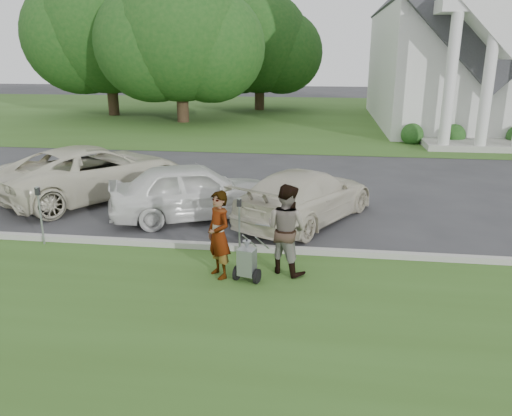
% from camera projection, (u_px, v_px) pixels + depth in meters
% --- Properties ---
extents(ground, '(120.00, 120.00, 0.00)m').
position_uv_depth(ground, '(267.00, 262.00, 10.79)').
color(ground, '#333335').
rests_on(ground, ground).
extents(grass_strip, '(80.00, 7.00, 0.01)m').
position_uv_depth(grass_strip, '(245.00, 336.00, 7.95)').
color(grass_strip, '#35571E').
rests_on(grass_strip, ground).
extents(church_lawn, '(80.00, 30.00, 0.01)m').
position_uv_depth(church_lawn, '(309.00, 115.00, 36.34)').
color(church_lawn, '#35571E').
rests_on(church_lawn, ground).
extents(curb, '(80.00, 0.18, 0.15)m').
position_uv_depth(curb, '(269.00, 249.00, 11.29)').
color(curb, '#9E9E93').
rests_on(curb, ground).
extents(church, '(9.19, 19.00, 24.10)m').
position_uv_depth(church, '(461.00, 25.00, 29.75)').
color(church, white).
rests_on(church, ground).
extents(tree_left, '(10.63, 8.40, 9.71)m').
position_uv_depth(tree_left, '(180.00, 40.00, 31.10)').
color(tree_left, '#332316').
rests_on(tree_left, ground).
extents(tree_far, '(11.64, 9.20, 10.73)m').
position_uv_depth(tree_far, '(107.00, 32.00, 34.53)').
color(tree_far, '#332316').
rests_on(tree_far, ground).
extents(tree_back, '(9.61, 7.60, 8.89)m').
position_uv_depth(tree_back, '(259.00, 47.00, 38.27)').
color(tree_back, '#332316').
rests_on(tree_back, ground).
extents(striping_cart, '(0.65, 1.06, 0.93)m').
position_uv_depth(striping_cart, '(247.00, 263.00, 9.76)').
color(striping_cart, black).
rests_on(striping_cart, ground).
extents(person_left, '(0.75, 0.77, 1.77)m').
position_uv_depth(person_left, '(219.00, 235.00, 9.82)').
color(person_left, '#999999').
rests_on(person_left, ground).
extents(person_right, '(1.13, 1.06, 1.86)m').
position_uv_depth(person_right, '(286.00, 230.00, 10.02)').
color(person_right, '#999999').
rests_on(person_right, ground).
extents(parking_meter_near, '(0.10, 0.09, 1.32)m').
position_uv_depth(parking_meter_near, '(239.00, 220.00, 10.93)').
color(parking_meter_near, '#93979B').
rests_on(parking_meter_near, ground).
extents(parking_meter_far, '(0.10, 0.09, 1.41)m').
position_uv_depth(parking_meter_far, '(40.00, 209.00, 11.51)').
color(parking_meter_far, '#93979B').
rests_on(parking_meter_far, ground).
extents(car_a, '(5.57, 6.32, 1.62)m').
position_uv_depth(car_a, '(94.00, 172.00, 15.44)').
color(car_a, beige).
rests_on(car_a, ground).
extents(car_b, '(4.87, 3.45, 1.54)m').
position_uv_depth(car_b, '(194.00, 191.00, 13.45)').
color(car_b, white).
rests_on(car_b, ground).
extents(car_c, '(4.06, 5.18, 1.40)m').
position_uv_depth(car_c, '(306.00, 196.00, 13.24)').
color(car_c, beige).
rests_on(car_c, ground).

